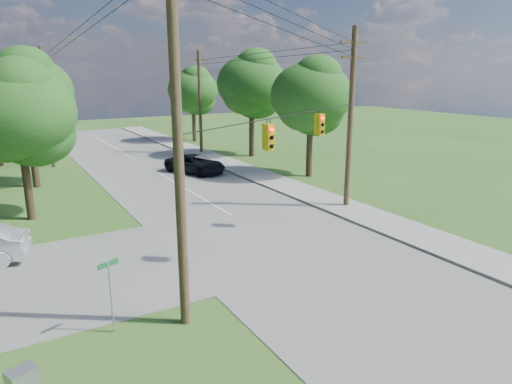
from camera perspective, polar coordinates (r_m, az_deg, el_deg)
ground at (r=17.50m, az=6.22°, el=-12.57°), size 140.00×140.00×0.00m
main_road at (r=22.28m, az=2.76°, el=-6.26°), size 10.00×100.00×0.03m
sidewalk_east at (r=26.32m, az=15.12°, el=-3.31°), size 2.60×100.00×0.12m
pole_sw at (r=13.79m, az=-9.79°, el=7.13°), size 2.00×0.32×12.00m
pole_ne at (r=27.51m, az=11.73°, el=9.19°), size 2.00×0.32×10.50m
pole_north_e at (r=46.27m, az=-7.02°, el=11.14°), size 2.00×0.32×10.00m
pole_north_w at (r=42.73m, az=-24.63°, el=9.63°), size 2.00×0.32×10.00m
power_lines at (r=26.33m, az=-6.07°, el=17.21°), size 13.93×29.62×4.93m
traffic_signals at (r=20.78m, az=5.11°, el=7.79°), size 4.91×3.27×1.05m
tree_w_near at (r=27.52m, az=-27.61°, el=8.80°), size 6.00×6.00×8.40m
tree_w_mid at (r=35.52m, az=-26.88°, el=10.94°), size 6.40×6.40×9.22m
tree_e_near at (r=35.59m, az=6.89°, el=11.87°), size 6.20×6.20×8.81m
tree_e_mid at (r=44.21m, az=-0.56°, el=13.38°), size 6.60×6.60×9.64m
tree_e_far at (r=54.60m, az=-7.89°, el=12.49°), size 5.80×5.80×8.32m
car_main_north at (r=37.43m, az=-7.60°, el=3.51°), size 4.39×5.79×1.46m
street_name_sign at (r=15.10m, az=-17.78°, el=-11.24°), size 0.68×0.31×2.43m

